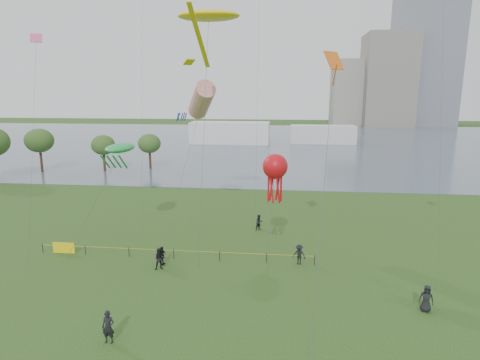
# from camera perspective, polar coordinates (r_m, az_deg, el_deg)

# --- Properties ---
(lake) EXTENTS (400.00, 120.00, 0.08)m
(lake) POSITION_cam_1_polar(r_m,az_deg,el_deg) (118.27, 4.71, 5.46)
(lake) COLOR #4E5D6C
(lake) RESTS_ON ground_plane
(building_mid) EXTENTS (20.00, 20.00, 38.00)m
(building_mid) POSITION_cam_1_polar(r_m,az_deg,el_deg) (184.56, 20.20, 13.11)
(building_mid) COLOR slate
(building_mid) RESTS_ON ground_plane
(building_low) EXTENTS (16.00, 18.00, 28.00)m
(building_low) POSITION_cam_1_polar(r_m,az_deg,el_deg) (187.66, 15.41, 11.86)
(building_low) COLOR gray
(building_low) RESTS_ON ground_plane
(pavilion_left) EXTENTS (22.00, 8.00, 6.00)m
(pavilion_left) POSITION_cam_1_polar(r_m,az_deg,el_deg) (113.93, -1.42, 6.74)
(pavilion_left) COLOR silver
(pavilion_left) RESTS_ON ground_plane
(pavilion_right) EXTENTS (18.00, 7.00, 5.00)m
(pavilion_right) POSITION_cam_1_polar(r_m,az_deg,el_deg) (116.50, 11.65, 6.37)
(pavilion_right) COLOR silver
(pavilion_right) RESTS_ON ground_plane
(trees) EXTENTS (27.71, 18.00, 8.78)m
(trees) POSITION_cam_1_polar(r_m,az_deg,el_deg) (76.25, -27.21, 4.79)
(trees) COLOR #352318
(trees) RESTS_ON ground_plane
(fence) EXTENTS (24.07, 0.07, 1.05)m
(fence) POSITION_cam_1_polar(r_m,az_deg,el_deg) (37.58, -18.57, -9.35)
(fence) COLOR black
(fence) RESTS_ON ground_plane
(spectator_a) EXTENTS (1.06, 0.95, 1.79)m
(spectator_a) POSITION_cam_1_polar(r_m,az_deg,el_deg) (33.57, -11.34, -10.95)
(spectator_a) COLOR black
(spectator_a) RESTS_ON ground_plane
(spectator_b) EXTENTS (1.27, 1.00, 1.73)m
(spectator_b) POSITION_cam_1_polar(r_m,az_deg,el_deg) (34.22, 8.41, -10.43)
(spectator_b) COLOR black
(spectator_b) RESTS_ON ground_plane
(spectator_c) EXTENTS (0.70, 1.00, 1.58)m
(spectator_c) POSITION_cam_1_polar(r_m,az_deg,el_deg) (34.44, -11.04, -10.51)
(spectator_c) COLOR black
(spectator_c) RESTS_ON ground_plane
(spectator_d) EXTENTS (1.03, 0.86, 1.81)m
(spectator_d) POSITION_cam_1_polar(r_m,az_deg,el_deg) (29.79, 24.99, -15.03)
(spectator_d) COLOR black
(spectator_d) RESTS_ON ground_plane
(spectator_f) EXTENTS (0.73, 0.49, 1.95)m
(spectator_f) POSITION_cam_1_polar(r_m,az_deg,el_deg) (25.40, -18.23, -19.25)
(spectator_f) COLOR black
(spectator_f) RESTS_ON ground_plane
(spectator_g) EXTENTS (1.01, 0.98, 1.64)m
(spectator_g) POSITION_cam_1_polar(r_m,az_deg,el_deg) (41.95, 2.75, -6.04)
(spectator_g) COLOR black
(spectator_g) RESTS_ON ground_plane
(kite_stingray) EXTENTS (5.58, 10.22, 21.11)m
(kite_stingray) POSITION_cam_1_polar(r_m,az_deg,el_deg) (38.34, -4.52, 22.19)
(kite_stingray) COLOR #3F3F42
(kite_windsock) EXTENTS (4.35, 11.34, 15.28)m
(kite_windsock) POSITION_cam_1_polar(r_m,az_deg,el_deg) (41.03, -5.50, 11.23)
(kite_windsock) COLOR #3F3F42
(kite_creature) EXTENTS (4.65, 6.72, 9.49)m
(kite_creature) POSITION_cam_1_polar(r_m,az_deg,el_deg) (38.34, -16.69, 4.34)
(kite_creature) COLOR #3F3F42
(kite_octopus) EXTENTS (2.00, 3.33, 9.31)m
(kite_octopus) POSITION_cam_1_polar(r_m,az_deg,el_deg) (31.88, 5.02, 1.77)
(kite_octopus) COLOR #3F3F42
(kite_delta) EXTENTS (2.93, 15.56, 16.76)m
(kite_delta) POSITION_cam_1_polar(r_m,az_deg,el_deg) (27.82, 13.09, 14.46)
(kite_delta) COLOR #3F3F42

